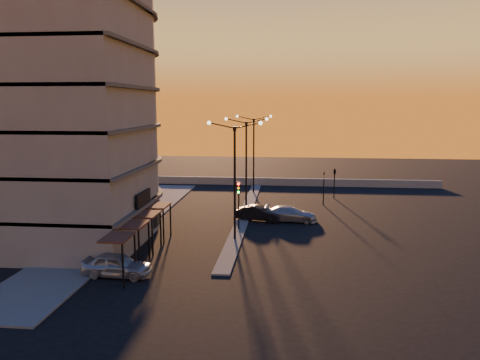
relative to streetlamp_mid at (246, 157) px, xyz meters
name	(u,v)px	position (x,y,z in m)	size (l,w,h in m)	color
ground	(235,240)	(0.00, -10.00, -5.59)	(120.00, 120.00, 0.00)	black
sidewalk_west	(125,223)	(-10.50, -6.00, -5.53)	(5.00, 40.00, 0.12)	#50504E
median	(246,211)	(0.00, 0.00, -5.53)	(1.20, 36.00, 0.12)	#50504E
parapet	(272,182)	(2.00, 16.00, -5.09)	(44.00, 0.50, 1.00)	slate
building	(60,90)	(-14.00, -9.97, 6.32)	(14.35, 17.08, 25.00)	slate
streetlamp_near	(235,171)	(0.00, -10.00, 0.00)	(4.32, 0.32, 9.51)	black
streetlamp_mid	(246,157)	(0.00, 0.00, 0.00)	(4.32, 0.32, 9.51)	black
streetlamp_far	(254,148)	(0.00, 10.00, 0.00)	(4.32, 0.32, 9.51)	black
traffic_light_main	(239,198)	(0.00, -7.13, -2.70)	(0.28, 0.44, 4.25)	black
signal_east_a	(324,188)	(8.00, 4.00, -3.66)	(0.13, 0.16, 3.60)	black
signal_east_b	(335,172)	(9.50, 8.00, -2.49)	(0.42, 1.99, 3.60)	black
car_hatchback	(117,265)	(-6.50, -18.69, -4.85)	(1.76, 4.37, 1.49)	#A6A9AE
car_sedan	(259,213)	(1.50, -3.46, -4.89)	(1.48, 4.25, 1.40)	black
car_wagon	(291,214)	(4.50, -3.39, -4.89)	(1.98, 4.87, 1.41)	#9D9FA4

